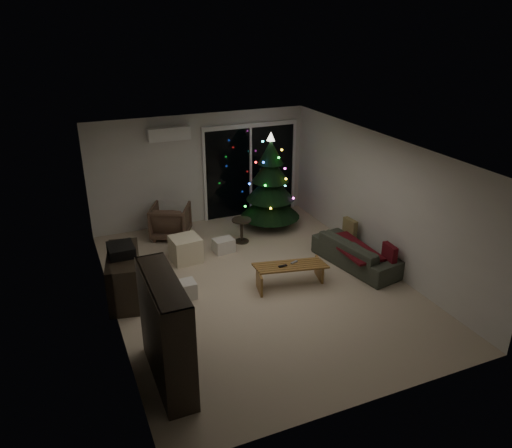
{
  "coord_description": "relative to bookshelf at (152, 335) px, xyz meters",
  "views": [
    {
      "loc": [
        -3.09,
        -7.2,
        4.55
      ],
      "look_at": [
        0.1,
        0.3,
        1.05
      ],
      "focal_mm": 35.0,
      "sensor_mm": 36.0,
      "label": 1
    }
  ],
  "objects": [
    {
      "name": "remote_a",
      "position": [
        2.64,
        1.6,
        -0.34
      ],
      "size": [
        0.16,
        0.05,
        0.02
      ],
      "primitive_type": "cube",
      "color": "black",
      "rests_on": "coffee_table"
    },
    {
      "name": "cushion_b",
      "position": [
        4.55,
        1.12,
        -0.26
      ],
      "size": [
        0.13,
        0.36,
        0.36
      ],
      "primitive_type": "cube",
      "rotation": [
        0.0,
        0.0,
        -0.07
      ],
      "color": "#4F0B18",
      "rests_on": "sofa"
    },
    {
      "name": "cushion_a",
      "position": [
        4.55,
        2.42,
        -0.26
      ],
      "size": [
        0.14,
        0.36,
        0.36
      ],
      "primitive_type": "cube",
      "rotation": [
        0.0,
        0.0,
        0.09
      ],
      "color": "olive",
      "rests_on": "sofa"
    },
    {
      "name": "coffee_table",
      "position": [
        2.79,
        1.6,
        -0.55
      ],
      "size": [
        1.32,
        0.7,
        0.4
      ],
      "primitive_type": null,
      "rotation": [
        0.0,
        0.0,
        -0.21
      ],
      "color": "olive",
      "rests_on": "floor"
    },
    {
      "name": "cardboard_box_b",
      "position": [
        2.14,
        3.32,
        -0.61
      ],
      "size": [
        0.43,
        0.34,
        0.28
      ],
      "primitive_type": "cube",
      "rotation": [
        0.0,
        0.0,
        0.1
      ],
      "color": "white",
      "rests_on": "floor"
    },
    {
      "name": "christmas_tree",
      "position": [
        3.56,
        4.16,
        0.33
      ],
      "size": [
        1.77,
        1.77,
        2.17
      ],
      "primitive_type": "cone",
      "rotation": [
        0.0,
        0.0,
        -0.41
      ],
      "color": "black",
      "rests_on": "floor"
    },
    {
      "name": "side_table",
      "position": [
        2.65,
        3.62,
        -0.5
      ],
      "size": [
        0.48,
        0.48,
        0.51
      ],
      "primitive_type": "cylinder",
      "rotation": [
        0.0,
        0.0,
        0.18
      ],
      "color": "black",
      "rests_on": "floor"
    },
    {
      "name": "sofa_throw",
      "position": [
        4.2,
        1.77,
        -0.36
      ],
      "size": [
        0.58,
        1.34,
        0.04
      ],
      "primitive_type": "cube",
      "color": "#4F0B18",
      "rests_on": "sofa"
    },
    {
      "name": "sofa",
      "position": [
        4.3,
        1.77,
        -0.48
      ],
      "size": [
        1.04,
        1.95,
        0.54
      ],
      "primitive_type": "imported",
      "rotation": [
        0.0,
        0.0,
        1.75
      ],
      "color": "#4B5143",
      "rests_on": "floor"
    },
    {
      "name": "remote_b",
      "position": [
        2.89,
        1.65,
        -0.34
      ],
      "size": [
        0.15,
        0.09,
        0.02
      ],
      "primitive_type": "cube",
      "rotation": [
        0.0,
        0.0,
        0.35
      ],
      "color": "slate",
      "rests_on": "coffee_table"
    },
    {
      "name": "cardboard_box_a",
      "position": [
        0.91,
        1.92,
        -0.61
      ],
      "size": [
        0.41,
        0.32,
        0.29
      ],
      "primitive_type": "cube",
      "rotation": [
        0.0,
        0.0,
        0.0
      ],
      "color": "white",
      "rests_on": "floor"
    },
    {
      "name": "armchair",
      "position": [
        1.34,
        4.47,
        -0.39
      ],
      "size": [
        1.05,
        1.06,
        0.73
      ],
      "primitive_type": "imported",
      "rotation": [
        0.0,
        0.0,
        2.68
      ],
      "color": "brown",
      "rests_on": "floor"
    },
    {
      "name": "room",
      "position": [
        2.71,
        3.32,
        0.26
      ],
      "size": [
        6.5,
        7.51,
        2.6
      ],
      "color": "beige",
      "rests_on": "ground"
    },
    {
      "name": "bookshelf",
      "position": [
        0.0,
        0.0,
        0.0
      ],
      "size": [
        0.83,
        1.55,
        1.51
      ],
      "primitive_type": null,
      "rotation": [
        0.0,
        0.0,
        0.31
      ],
      "color": "black",
      "rests_on": "floor"
    },
    {
      "name": "ottoman",
      "position": [
        1.33,
        3.25,
        -0.51
      ],
      "size": [
        0.59,
        0.59,
        0.49
      ],
      "primitive_type": "cube",
      "rotation": [
        0.0,
        0.0,
        0.08
      ],
      "color": "beige",
      "rests_on": "floor"
    },
    {
      "name": "media_cabinet",
      "position": [
        0.0,
        2.32,
        -0.35
      ],
      "size": [
        0.73,
        1.38,
        0.82
      ],
      "primitive_type": "cube",
      "rotation": [
        0.0,
        0.0,
        -0.19
      ],
      "color": "black",
      "rests_on": "floor"
    },
    {
      "name": "stereo",
      "position": [
        0.0,
        2.32,
        0.15
      ],
      "size": [
        0.41,
        0.49,
        0.17
      ],
      "primitive_type": "cube",
      "color": "black",
      "rests_on": "media_cabinet"
    },
    {
      "name": "floor_lamp",
      "position": [
        1.59,
        5.22,
        0.02
      ],
      "size": [
        0.25,
        0.25,
        1.55
      ],
      "primitive_type": "cylinder",
      "color": "black",
      "rests_on": "floor"
    }
  ]
}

